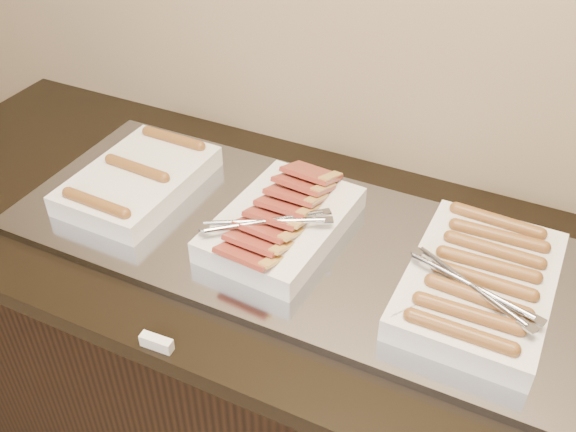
# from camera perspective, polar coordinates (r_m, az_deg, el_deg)

# --- Properties ---
(counter) EXTENTS (2.06, 0.76, 0.90)m
(counter) POSITION_cam_1_polar(r_m,az_deg,el_deg) (1.68, 0.34, -14.11)
(counter) COLOR black
(counter) RESTS_ON ground
(warming_tray) EXTENTS (1.20, 0.50, 0.02)m
(warming_tray) POSITION_cam_1_polar(r_m,az_deg,el_deg) (1.35, 0.09, -2.03)
(warming_tray) COLOR #9598A3
(warming_tray) RESTS_ON counter
(dish_left) EXTENTS (0.24, 0.35, 0.07)m
(dish_left) POSITION_cam_1_polar(r_m,az_deg,el_deg) (1.50, -13.12, 3.21)
(dish_left) COLOR white
(dish_left) RESTS_ON warming_tray
(dish_center) EXTENTS (0.26, 0.37, 0.09)m
(dish_center) POSITION_cam_1_polar(r_m,az_deg,el_deg) (1.33, -0.62, -0.49)
(dish_center) COLOR white
(dish_center) RESTS_ON warming_tray
(dish_right) EXTENTS (0.27, 0.39, 0.08)m
(dish_right) POSITION_cam_1_polar(r_m,az_deg,el_deg) (1.25, 16.66, -5.65)
(dish_right) COLOR white
(dish_right) RESTS_ON warming_tray
(label_holder) EXTENTS (0.06, 0.02, 0.02)m
(label_holder) POSITION_cam_1_polar(r_m,az_deg,el_deg) (1.17, -11.60, -10.97)
(label_holder) COLOR white
(label_holder) RESTS_ON counter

